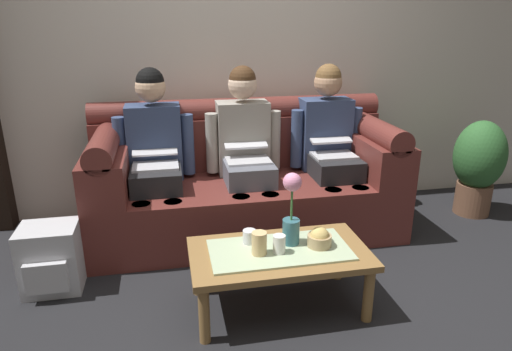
{
  "coord_description": "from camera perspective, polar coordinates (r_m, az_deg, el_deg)",
  "views": [
    {
      "loc": [
        -0.56,
        -1.98,
        1.54
      ],
      "look_at": [
        0.0,
        0.79,
        0.56
      ],
      "focal_mm": 31.87,
      "sensor_mm": 36.0,
      "label": 1
    }
  ],
  "objects": [
    {
      "name": "person_left",
      "position": [
        3.27,
        -12.58,
        3.08
      ],
      "size": [
        0.56,
        0.67,
        1.22
      ],
      "color": "#232326",
      "rests_on": "ground_plane"
    },
    {
      "name": "backpack_left",
      "position": [
        2.97,
        -24.31,
        -9.53
      ],
      "size": [
        0.33,
        0.31,
        0.4
      ],
      "color": "#B7B7BC",
      "rests_on": "ground_plane"
    },
    {
      "name": "ground_plane",
      "position": [
        2.57,
        3.59,
        -17.68
      ],
      "size": [
        14.0,
        14.0,
        0.0
      ],
      "primitive_type": "plane",
      "color": "black"
    },
    {
      "name": "potted_plant",
      "position": [
        4.07,
        26.14,
        1.37
      ],
      "size": [
        0.4,
        0.4,
        0.78
      ],
      "color": "brown",
      "rests_on": "ground_plane"
    },
    {
      "name": "coffee_table",
      "position": [
        2.51,
        2.94,
        -10.26
      ],
      "size": [
        0.97,
        0.53,
        0.36
      ],
      "color": "olive",
      "rests_on": "ground_plane"
    },
    {
      "name": "snack_bowl",
      "position": [
        2.51,
        7.97,
        -7.83
      ],
      "size": [
        0.13,
        0.13,
        0.11
      ],
      "color": "tan",
      "rests_on": "coffee_table"
    },
    {
      "name": "cup_far_center",
      "position": [
        2.42,
        2.93,
        -8.58
      ],
      "size": [
        0.07,
        0.07,
        0.1
      ],
      "primitive_type": "cylinder",
      "color": "white",
      "rests_on": "coffee_table"
    },
    {
      "name": "back_wall_patterned",
      "position": [
        3.72,
        -2.97,
        17.79
      ],
      "size": [
        6.0,
        0.12,
        2.9
      ],
      "primitive_type": "cube",
      "color": "beige",
      "rests_on": "ground_plane"
    },
    {
      "name": "couch",
      "position": [
        3.4,
        -1.32,
        -0.89
      ],
      "size": [
        2.21,
        0.88,
        0.96
      ],
      "color": "maroon",
      "rests_on": "ground_plane"
    },
    {
      "name": "flower_vase",
      "position": [
        2.46,
        4.48,
        -4.34
      ],
      "size": [
        0.1,
        0.1,
        0.41
      ],
      "color": "#336672",
      "rests_on": "coffee_table"
    },
    {
      "name": "cup_near_left",
      "position": [
        2.52,
        -0.83,
        -7.67
      ],
      "size": [
        0.07,
        0.07,
        0.08
      ],
      "primitive_type": "cylinder",
      "color": "silver",
      "rests_on": "coffee_table"
    },
    {
      "name": "person_middle",
      "position": [
        3.31,
        -1.35,
        3.77
      ],
      "size": [
        0.56,
        0.67,
        1.22
      ],
      "color": "#595B66",
      "rests_on": "ground_plane"
    },
    {
      "name": "person_right",
      "position": [
        3.48,
        9.21,
        4.28
      ],
      "size": [
        0.56,
        0.67,
        1.22
      ],
      "color": "#232326",
      "rests_on": "ground_plane"
    },
    {
      "name": "cup_near_right",
      "position": [
        2.4,
        0.41,
        -8.5
      ],
      "size": [
        0.08,
        0.08,
        0.12
      ],
      "primitive_type": "cylinder",
      "color": "#DBB77A",
      "rests_on": "coffee_table"
    }
  ]
}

